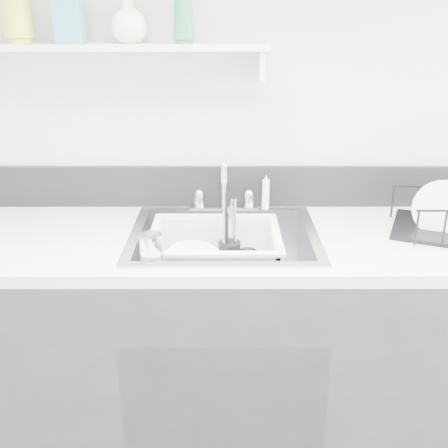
{
  "coord_description": "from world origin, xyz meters",
  "views": [
    {
      "loc": [
        -0.0,
        -0.46,
        1.61
      ],
      "look_at": [
        0.0,
        1.14,
        0.98
      ],
      "focal_mm": 42.0,
      "sensor_mm": 36.0,
      "label": 1
    }
  ],
  "objects": [
    {
      "name": "ladle",
      "position": [
        -0.03,
        1.16,
        0.81
      ],
      "size": [
        0.28,
        0.2,
        0.08
      ],
      "primitive_type": null,
      "rotation": [
        0.0,
        0.0,
        -0.45
      ],
      "color": "silver",
      "rests_on": "wash_tub"
    },
    {
      "name": "counter_run",
      "position": [
        0.0,
        1.19,
        0.46
      ],
      "size": [
        3.2,
        0.62,
        0.92
      ],
      "color": "#29292C",
      "rests_on": "ground"
    },
    {
      "name": "soap_bottle_a",
      "position": [
        -0.69,
        1.4,
        1.66
      ],
      "size": [
        0.13,
        0.13,
        0.26
      ],
      "primitive_type": "imported",
      "rotation": [
        0.0,
        0.0,
        -0.37
      ],
      "color": "#CAD436",
      "rests_on": "wall_shelf"
    },
    {
      "name": "soap_bottle_c",
      "position": [
        -0.32,
        1.42,
        1.61
      ],
      "size": [
        0.13,
        0.13,
        0.16
      ],
      "primitive_type": "imported",
      "rotation": [
        0.0,
        0.0,
        0.03
      ],
      "color": "white",
      "rests_on": "wall_shelf"
    },
    {
      "name": "backsplash",
      "position": [
        0.0,
        1.49,
        1.0
      ],
      "size": [
        3.2,
        0.02,
        0.16
      ],
      "primitive_type": "cube",
      "color": "black",
      "rests_on": "counter_run"
    },
    {
      "name": "side_sprayer",
      "position": [
        0.16,
        1.44,
        0.99
      ],
      "size": [
        0.03,
        0.03,
        0.14
      ],
      "primitive_type": "cylinder",
      "color": "white",
      "rests_on": "counter_run"
    },
    {
      "name": "bowl_small",
      "position": [
        0.06,
        1.13,
        0.78
      ],
      "size": [
        0.12,
        0.12,
        0.03
      ],
      "primitive_type": "imported",
      "rotation": [
        0.0,
        0.0,
        0.36
      ],
      "color": "white",
      "rests_on": "wash_tub"
    },
    {
      "name": "sink",
      "position": [
        0.0,
        1.19,
        0.83
      ],
      "size": [
        0.64,
        0.52,
        0.2
      ],
      "primitive_type": null,
      "color": "silver",
      "rests_on": "counter_run"
    },
    {
      "name": "faucet",
      "position": [
        0.0,
        1.44,
        0.98
      ],
      "size": [
        0.26,
        0.18,
        0.23
      ],
      "color": "silver",
      "rests_on": "counter_run"
    },
    {
      "name": "tumbler_in_tub",
      "position": [
        0.08,
        1.19,
        0.81
      ],
      "size": [
        0.07,
        0.07,
        0.09
      ],
      "primitive_type": "cylinder",
      "rotation": [
        0.0,
        0.0,
        -0.04
      ],
      "color": "white",
      "rests_on": "wash_tub"
    },
    {
      "name": "utensil_cup",
      "position": [
        0.02,
        1.25,
        0.83
      ],
      "size": [
        0.08,
        0.08,
        0.27
      ],
      "rotation": [
        0.0,
        0.0,
        0.17
      ],
      "color": "black",
      "rests_on": "wash_tub"
    },
    {
      "name": "soap_bottle_b",
      "position": [
        -0.51,
        1.4,
        1.63
      ],
      "size": [
        0.09,
        0.09,
        0.2
      ],
      "primitive_type": "imported",
      "rotation": [
        0.0,
        0.0,
        0.01
      ],
      "color": "teal",
      "rests_on": "wall_shelf"
    },
    {
      "name": "soap_bottle_d",
      "position": [
        -0.13,
        1.4,
        1.62
      ],
      "size": [
        0.09,
        0.09,
        0.19
      ],
      "primitive_type": "imported",
      "rotation": [
        0.0,
        0.0,
        -0.26
      ],
      "color": "#277C49",
      "rests_on": "wall_shelf"
    },
    {
      "name": "wall_shelf",
      "position": [
        -0.35,
        1.42,
        1.51
      ],
      "size": [
        1.0,
        0.16,
        0.12
      ],
      "color": "silver",
      "rests_on": "room_shell"
    },
    {
      "name": "wash_tub",
      "position": [
        -0.03,
        1.2,
        0.84
      ],
      "size": [
        0.56,
        0.52,
        0.18
      ],
      "primitive_type": null,
      "rotation": [
        0.0,
        0.0,
        -0.43
      ],
      "color": "white",
      "rests_on": "sink"
    },
    {
      "name": "tumbler_counter",
      "position": [
        -0.22,
        0.97,
        0.97
      ],
      "size": [
        0.07,
        0.07,
        0.1
      ],
      "primitive_type": "cylinder",
      "rotation": [
        0.0,
        0.0,
        0.07
      ],
      "color": "white",
      "rests_on": "counter_run"
    },
    {
      "name": "plate_stack",
      "position": [
        -0.09,
        1.17,
        0.79
      ],
      "size": [
        0.26,
        0.26,
        0.1
      ],
      "rotation": [
        0.0,
        0.0,
        0.13
      ],
      "color": "white",
      "rests_on": "wash_tub"
    }
  ]
}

